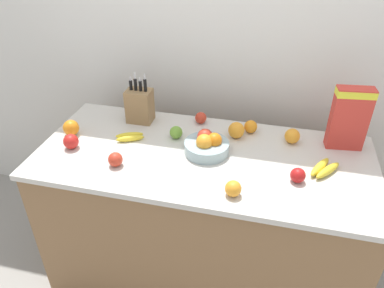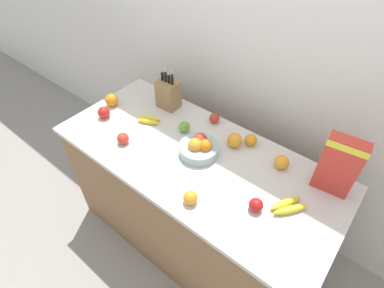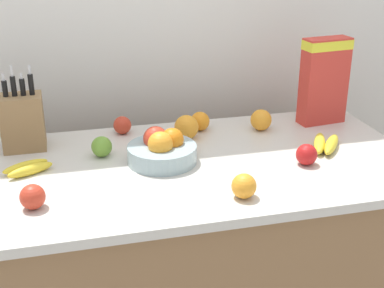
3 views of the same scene
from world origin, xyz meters
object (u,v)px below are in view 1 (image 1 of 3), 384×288
object	(u,v)px
orange_mid_left	(236,130)
apple_by_knife_block	(201,118)
banana_bunch_right	(324,169)
banana_bunch_left	(130,137)
knife_block	(140,105)
cereal_box	(350,116)
fruit_bowl	(207,145)
apple_front	(298,175)
orange_front_left	(71,128)
orange_back_center	(251,127)
apple_middle	(71,141)
orange_front_right	(233,189)
apple_rightmost	(176,132)
apple_leftmost	(115,159)
orange_by_cereal	(292,136)

from	to	relation	value
orange_mid_left	apple_by_knife_block	bearing A→B (deg)	154.27
banana_bunch_right	banana_bunch_left	bearing A→B (deg)	177.00
knife_block	cereal_box	bearing A→B (deg)	-0.52
cereal_box	fruit_bowl	size ratio (longest dim) A/B	1.46
apple_front	orange_front_left	size ratio (longest dim) A/B	0.81
apple_front	banana_bunch_left	bearing A→B (deg)	169.98
cereal_box	orange_back_center	bearing A→B (deg)	169.52
orange_mid_left	orange_front_left	bearing A→B (deg)	-168.02
apple_front	apple_middle	distance (m)	1.15
banana_bunch_left	orange_front_right	size ratio (longest dim) A/B	2.25
orange_mid_left	orange_back_center	bearing A→B (deg)	45.17
apple_rightmost	orange_back_center	world-z (taller)	orange_back_center
apple_leftmost	orange_front_right	world-z (taller)	orange_front_right
apple_middle	orange_front_right	bearing A→B (deg)	-11.13
banana_bunch_right	orange_mid_left	bearing A→B (deg)	154.81
knife_block	apple_middle	world-z (taller)	knife_block
apple_by_knife_block	orange_front_left	world-z (taller)	orange_front_left
orange_back_center	orange_front_right	bearing A→B (deg)	-91.65
orange_by_cereal	apple_middle	bearing A→B (deg)	-163.74
apple_leftmost	banana_bunch_left	bearing A→B (deg)	95.25
banana_bunch_left	apple_rightmost	bearing A→B (deg)	17.09
fruit_bowl	orange_back_center	distance (m)	0.32
fruit_bowl	apple_by_knife_block	bearing A→B (deg)	108.48
apple_rightmost	knife_block	bearing A→B (deg)	151.77
cereal_box	orange_front_right	xyz separation A→B (m)	(-0.51, -0.52, -0.15)
fruit_bowl	apple_leftmost	size ratio (longest dim) A/B	3.21
banana_bunch_right	apple_by_knife_block	world-z (taller)	apple_by_knife_block
apple_front	orange_front_right	size ratio (longest dim) A/B	0.96
orange_front_left	banana_bunch_right	bearing A→B (deg)	-1.02
banana_bunch_left	apple_leftmost	bearing A→B (deg)	-84.75
orange_mid_left	fruit_bowl	bearing A→B (deg)	-125.04
cereal_box	apple_front	bearing A→B (deg)	-129.81
banana_bunch_left	apple_front	size ratio (longest dim) A/B	2.35
knife_block	orange_front_right	distance (m)	0.83
cereal_box	orange_front_right	size ratio (longest dim) A/B	4.57
orange_by_cereal	orange_back_center	world-z (taller)	orange_by_cereal
banana_bunch_right	apple_middle	bearing A→B (deg)	-175.64
banana_bunch_left	orange_back_center	xyz separation A→B (m)	(0.63, 0.23, 0.02)
cereal_box	orange_front_left	world-z (taller)	cereal_box
orange_front_left	apple_leftmost	bearing A→B (deg)	-30.86
apple_by_knife_block	orange_front_left	bearing A→B (deg)	-156.07
apple_rightmost	apple_middle	size ratio (longest dim) A/B	0.89
cereal_box	orange_mid_left	world-z (taller)	cereal_box
orange_back_center	banana_bunch_right	bearing A→B (deg)	-36.64
apple_leftmost	apple_front	size ratio (longest dim) A/B	1.01
banana_bunch_right	orange_back_center	distance (m)	0.48
knife_block	orange_mid_left	world-z (taller)	knife_block
knife_block	orange_front_right	xyz separation A→B (m)	(0.63, -0.54, -0.06)
apple_middle	orange_by_cereal	size ratio (longest dim) A/B	0.98
apple_by_knife_block	banana_bunch_right	bearing A→B (deg)	-25.37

